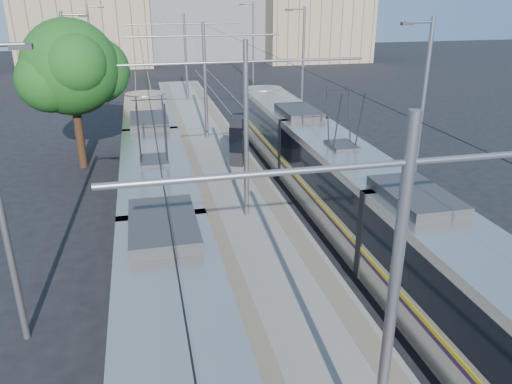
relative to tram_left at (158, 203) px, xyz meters
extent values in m
plane|color=black|center=(3.60, -6.75, -1.71)|extent=(160.00, 160.00, 0.00)
cube|color=gray|center=(3.60, 10.25, -1.56)|extent=(4.00, 50.00, 0.30)
cube|color=gray|center=(2.15, 10.25, -1.40)|extent=(0.70, 50.00, 0.01)
cube|color=gray|center=(5.05, 10.25, -1.40)|extent=(0.70, 50.00, 0.01)
cube|color=gray|center=(-0.72, 10.25, -1.69)|extent=(0.07, 70.00, 0.03)
cube|color=gray|center=(0.72, 10.25, -1.69)|extent=(0.07, 70.00, 0.03)
cube|color=gray|center=(6.48, 10.25, -1.69)|extent=(0.07, 70.00, 0.03)
cube|color=gray|center=(7.92, 10.25, -1.69)|extent=(0.07, 70.00, 0.03)
cube|color=black|center=(0.00, 0.00, -1.51)|extent=(2.30, 27.68, 0.40)
cube|color=#A8A29A|center=(0.00, 0.00, 0.14)|extent=(2.40, 26.08, 2.90)
cube|color=black|center=(0.00, 0.00, 0.64)|extent=(2.43, 26.08, 1.30)
cube|color=yellow|center=(0.00, 0.00, -0.26)|extent=(2.43, 26.08, 0.12)
cube|color=#B50A12|center=(0.00, 0.00, -0.76)|extent=(2.42, 26.08, 1.10)
cube|color=#2D2D30|center=(0.00, 0.00, 1.74)|extent=(1.68, 3.00, 0.30)
cube|color=black|center=(7.20, 0.26, -1.51)|extent=(2.30, 27.44, 0.40)
cube|color=beige|center=(7.20, 0.26, 0.14)|extent=(2.40, 25.84, 2.90)
cube|color=black|center=(7.20, 0.26, 0.64)|extent=(2.43, 25.84, 1.30)
cube|color=#DEC20B|center=(7.20, 0.26, -0.26)|extent=(2.43, 25.84, 0.12)
cube|color=#301344|center=(7.20, 0.26, -0.41)|extent=(2.43, 25.84, 0.10)
cube|color=#2D2D30|center=(7.20, 0.26, 1.74)|extent=(1.68, 3.00, 0.30)
cylinder|color=slate|center=(3.60, -10.75, 2.09)|extent=(0.20, 0.20, 7.00)
cylinder|color=slate|center=(3.60, -10.75, 4.79)|extent=(9.20, 0.10, 0.10)
cylinder|color=slate|center=(3.60, 1.25, 2.09)|extent=(0.20, 0.20, 7.00)
cylinder|color=slate|center=(3.60, 1.25, 4.79)|extent=(9.20, 0.10, 0.10)
cylinder|color=slate|center=(3.60, 13.25, 2.09)|extent=(0.20, 0.20, 7.00)
cylinder|color=slate|center=(3.60, 13.25, 4.79)|extent=(9.20, 0.10, 0.10)
cylinder|color=slate|center=(3.60, 25.25, 2.09)|extent=(0.20, 0.20, 7.00)
cylinder|color=slate|center=(3.60, 25.25, 4.79)|extent=(9.20, 0.10, 0.10)
cylinder|color=black|center=(0.00, 10.25, 3.84)|extent=(0.02, 70.00, 0.02)
cylinder|color=black|center=(7.20, 10.25, 3.84)|extent=(0.02, 70.00, 0.02)
cylinder|color=slate|center=(-3.90, -4.75, 2.29)|extent=(0.18, 0.18, 8.00)
cube|color=#2D2D30|center=(-2.80, -4.75, 6.04)|extent=(0.50, 0.22, 0.12)
cylinder|color=slate|center=(-3.90, 11.25, 2.29)|extent=(0.18, 0.18, 8.00)
cube|color=#2D2D30|center=(-2.80, 11.25, 6.04)|extent=(0.50, 0.22, 0.12)
cylinder|color=slate|center=(-3.90, 27.25, 2.29)|extent=(0.18, 0.18, 8.00)
cube|color=#2D2D30|center=(-2.80, 27.25, 6.04)|extent=(0.50, 0.22, 0.12)
cylinder|color=slate|center=(11.10, 1.25, 2.29)|extent=(0.18, 0.18, 8.00)
cube|color=#2D2D30|center=(10.00, 1.25, 6.04)|extent=(0.50, 0.22, 0.12)
cylinder|color=slate|center=(11.10, 17.25, 2.29)|extent=(0.18, 0.18, 8.00)
cube|color=#2D2D30|center=(10.00, 17.25, 6.04)|extent=(0.50, 0.22, 0.12)
cylinder|color=slate|center=(11.10, 33.25, 2.29)|extent=(0.18, 0.18, 8.00)
cube|color=#2D2D30|center=(10.00, 33.25, 6.04)|extent=(0.50, 0.22, 0.12)
cube|color=black|center=(4.56, 7.84, -0.14)|extent=(1.05, 1.28, 2.55)
cube|color=black|center=(4.56, 7.84, 0.03)|extent=(1.11, 1.34, 1.33)
cylinder|color=#382314|center=(-3.64, 10.07, -0.10)|extent=(0.44, 0.44, 3.22)
sphere|color=#143F12|center=(-3.64, 10.07, 3.63)|extent=(4.83, 4.83, 4.83)
sphere|color=#143F12|center=(-2.43, 10.88, 3.33)|extent=(3.42, 3.42, 3.42)
cube|color=tan|center=(-6.40, 53.25, 5.74)|extent=(16.00, 12.00, 14.91)
cube|color=gray|center=(9.60, 57.25, 5.04)|extent=(18.00, 14.00, 13.49)
cube|color=tan|center=(23.60, 51.25, 3.46)|extent=(14.00, 10.00, 10.35)
camera|label=1|loc=(-0.27, -17.19, 7.18)|focal=35.00mm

